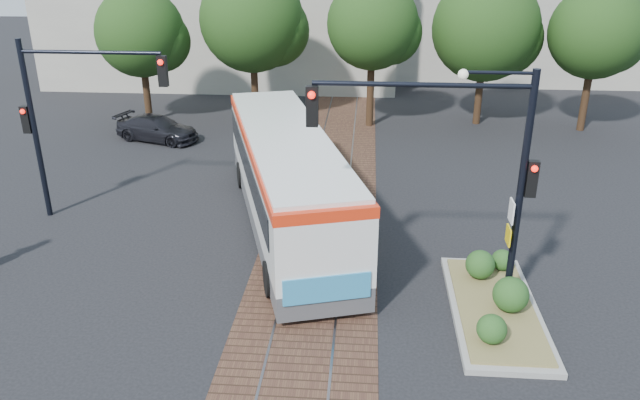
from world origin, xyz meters
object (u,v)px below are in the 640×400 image
(signal_pole_main, at_px, (472,156))
(parked_car, at_px, (157,128))
(traffic_island, at_px, (496,299))
(signal_pole_left, at_px, (64,106))
(city_bus, at_px, (287,175))

(signal_pole_main, bearing_deg, parked_car, 132.41)
(traffic_island, relative_size, signal_pole_main, 0.87)
(signal_pole_main, xyz_separation_m, signal_pole_left, (-12.23, 4.80, -0.29))
(traffic_island, bearing_deg, signal_pole_main, 174.64)
(parked_car, bearing_deg, city_bus, -122.71)
(city_bus, bearing_deg, parked_car, 113.10)
(traffic_island, height_order, parked_car, parked_car)
(signal_pole_main, bearing_deg, traffic_island, -5.36)
(traffic_island, bearing_deg, city_bus, 141.51)
(city_bus, relative_size, signal_pole_main, 2.03)
(signal_pole_main, distance_m, parked_car, 18.62)
(signal_pole_main, height_order, signal_pole_left, signal_pole_main)
(traffic_island, height_order, signal_pole_main, signal_pole_main)
(city_bus, bearing_deg, traffic_island, -54.99)
(city_bus, bearing_deg, signal_pole_left, 162.44)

